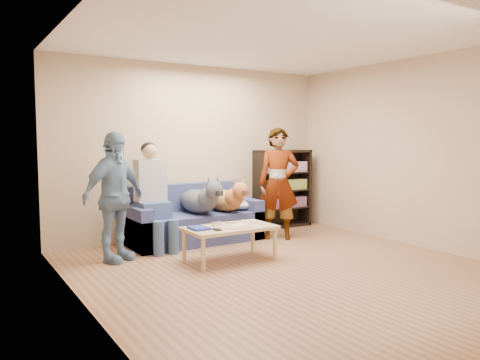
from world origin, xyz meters
TOP-DOWN VIEW (x-y plane):
  - ground at (0.00, 0.00)m, footprint 5.00×5.00m
  - ceiling at (0.00, 0.00)m, footprint 5.00×5.00m
  - wall_back at (0.00, 2.50)m, footprint 4.50×0.00m
  - wall_left at (-2.25, 0.00)m, footprint 0.00×5.00m
  - wall_right at (2.25, 0.00)m, footprint 0.00×5.00m
  - blanket at (0.50, 1.95)m, footprint 0.39×0.33m
  - person_standing_right at (0.91, 1.58)m, footprint 0.72×0.67m
  - person_standing_left at (-1.55, 1.59)m, footprint 1.00×0.77m
  - held_controller at (0.71, 1.38)m, footprint 0.07×0.12m
  - notebook_blue at (-0.74, 0.93)m, footprint 0.20×0.26m
  - papers at (-0.29, 0.78)m, footprint 0.26×0.20m
  - magazine at (-0.26, 0.80)m, footprint 0.22×0.17m
  - camera_silver at (-0.46, 1.00)m, footprint 0.11×0.06m
  - controller_a at (-0.06, 0.98)m, footprint 0.04×0.13m
  - controller_b at (0.02, 0.90)m, footprint 0.09×0.06m
  - headphone_cup_a at (-0.14, 0.86)m, footprint 0.07×0.07m
  - headphone_cup_b at (-0.14, 0.94)m, footprint 0.07×0.07m
  - pen_orange at (-0.36, 0.72)m, footprint 0.13×0.06m
  - pen_black at (-0.22, 1.06)m, footprint 0.13×0.08m
  - wallet at (-0.59, 0.76)m, footprint 0.07×0.12m
  - sofa at (-0.25, 2.10)m, footprint 1.90×0.85m
  - person_seated at (-0.90, 1.97)m, footprint 0.40×0.73m
  - dog_gray at (-0.20, 1.92)m, footprint 0.39×1.24m
  - dog_tan at (0.21, 1.89)m, footprint 0.36×1.14m
  - coffee_table at (-0.34, 0.88)m, footprint 1.10×0.60m
  - bookshelf at (1.55, 2.33)m, footprint 1.00×0.34m

SIDE VIEW (x-z plane):
  - ground at x=0.00m, z-range 0.00..0.00m
  - sofa at x=-0.25m, z-range -0.13..0.69m
  - coffee_table at x=-0.34m, z-range 0.16..0.58m
  - pen_orange at x=-0.36m, z-range 0.42..0.43m
  - pen_black at x=-0.22m, z-range 0.42..0.43m
  - papers at x=-0.29m, z-range 0.42..0.43m
  - wallet at x=-0.59m, z-range 0.42..0.43m
  - headphone_cup_a at x=-0.14m, z-range 0.42..0.44m
  - headphone_cup_b at x=-0.14m, z-range 0.42..0.44m
  - notebook_blue at x=-0.74m, z-range 0.42..0.45m
  - controller_a at x=-0.06m, z-range 0.42..0.45m
  - controller_b at x=0.02m, z-range 0.42..0.45m
  - magazine at x=-0.26m, z-range 0.43..0.45m
  - camera_silver at x=-0.46m, z-range 0.42..0.47m
  - blanket at x=0.50m, z-range 0.43..0.56m
  - dog_tan at x=0.21m, z-range 0.35..0.87m
  - dog_gray at x=-0.20m, z-range 0.34..0.90m
  - bookshelf at x=1.55m, z-range 0.03..1.33m
  - person_seated at x=-0.90m, z-range 0.04..1.51m
  - person_standing_left at x=-1.55m, z-range 0.00..1.58m
  - person_standing_right at x=0.91m, z-range 0.00..1.65m
  - held_controller at x=0.71m, z-range 0.97..0.99m
  - wall_back at x=0.00m, z-range -0.95..3.55m
  - wall_left at x=-2.25m, z-range -1.20..3.80m
  - wall_right at x=2.25m, z-range -1.20..3.80m
  - ceiling at x=0.00m, z-range 2.60..2.60m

